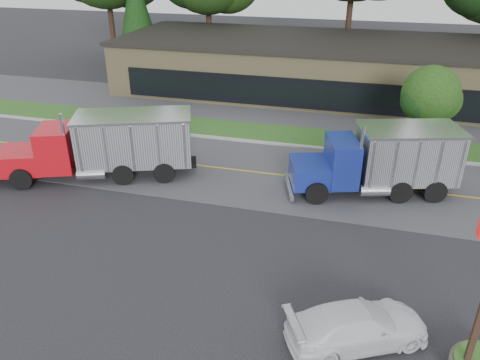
{
  "coord_description": "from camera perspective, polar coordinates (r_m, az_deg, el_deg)",
  "views": [
    {
      "loc": [
        6.31,
        -13.42,
        11.09
      ],
      "look_at": [
        1.42,
        4.41,
        1.8
      ],
      "focal_mm": 35.0,
      "sensor_mm": 36.0,
      "label": 1
    }
  ],
  "objects": [
    {
      "name": "far_parking",
      "position": [
        35.77,
        4.46,
        8.53
      ],
      "size": [
        60.0,
        7.0,
        0.02
      ],
      "primitive_type": "cube",
      "color": "#5C5C61",
      "rests_on": "ground"
    },
    {
      "name": "evergreen_left",
      "position": [
        49.14,
        -12.52,
        19.5
      ],
      "size": [
        4.37,
        4.37,
        9.93
      ],
      "color": "#382619",
      "rests_on": "ground"
    },
    {
      "name": "curb",
      "position": [
        29.52,
        1.85,
        4.59
      ],
      "size": [
        60.0,
        0.3,
        0.12
      ],
      "primitive_type": "cube",
      "color": "#9E9E99",
      "rests_on": "ground"
    },
    {
      "name": "tree_verge",
      "position": [
        29.77,
        22.27,
        9.35
      ],
      "size": [
        3.54,
        3.33,
        5.05
      ],
      "color": "#382619",
      "rests_on": "ground"
    },
    {
      "name": "rally_car",
      "position": [
        15.47,
        14.14,
        -16.78
      ],
      "size": [
        4.8,
        3.69,
        1.3
      ],
      "primitive_type": "imported",
      "rotation": [
        0.0,
        0.0,
        2.06
      ],
      "color": "white",
      "rests_on": "ground"
    },
    {
      "name": "strip_mall",
      "position": [
        40.68,
        9.11,
        13.44
      ],
      "size": [
        32.0,
        12.0,
        4.0
      ],
      "primitive_type": "cube",
      "color": "#9A8A5E",
      "rests_on": "ground"
    },
    {
      "name": "grass_verge",
      "position": [
        31.15,
        2.64,
        5.79
      ],
      "size": [
        60.0,
        3.4,
        0.03
      ],
      "primitive_type": "cube",
      "color": "#22511C",
      "rests_on": "ground"
    },
    {
      "name": "center_line",
      "position": [
        25.8,
        -0.35,
        1.21
      ],
      "size": [
        60.0,
        0.12,
        0.01
      ],
      "primitive_type": "cube",
      "color": "gold",
      "rests_on": "ground"
    },
    {
      "name": "road",
      "position": [
        25.8,
        -0.35,
        1.21
      ],
      "size": [
        60.0,
        8.0,
        0.02
      ],
      "primitive_type": "cube",
      "color": "#5C5C61",
      "rests_on": "ground"
    },
    {
      "name": "dump_truck_red",
      "position": [
        25.43,
        -15.76,
        4.24
      ],
      "size": [
        10.21,
        5.93,
        3.36
      ],
      "rotation": [
        0.0,
        0.0,
        3.51
      ],
      "color": "black",
      "rests_on": "ground"
    },
    {
      "name": "ground",
      "position": [
        18.52,
        -8.01,
        -10.42
      ],
      "size": [
        140.0,
        140.0,
        0.0
      ],
      "primitive_type": "plane",
      "color": "#35353A",
      "rests_on": "ground"
    },
    {
      "name": "dump_truck_blue",
      "position": [
        23.84,
        17.12,
        2.51
      ],
      "size": [
        8.35,
        4.7,
        3.36
      ],
      "rotation": [
        0.0,
        0.0,
        3.44
      ],
      "color": "black",
      "rests_on": "ground"
    }
  ]
}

